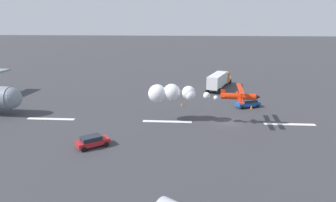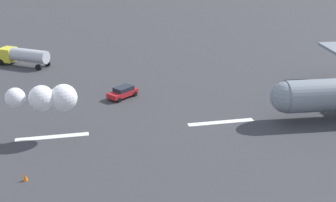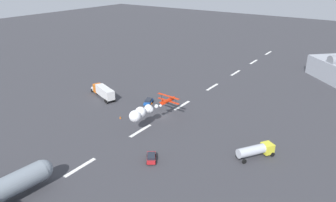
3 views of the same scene
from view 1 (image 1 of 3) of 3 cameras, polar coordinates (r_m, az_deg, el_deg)
The scene contains 10 objects.
ground_plane at distance 49.82m, azimuth 11.15°, elevation -4.05°, with size 440.00×440.00×0.00m, color #38383D.
runway_stripe_4 at distance 52.01m, azimuth 21.89°, elevation -4.07°, with size 8.00×0.90×0.01m, color white.
runway_stripe_5 at distance 49.49m, azimuth -0.15°, elevation -3.87°, with size 8.00×0.90×0.01m, color white.
runway_stripe_6 at distance 54.37m, azimuth -21.17°, elevation -3.15°, with size 8.00×0.90×0.01m, color white.
stunt_biplane_red at distance 48.12m, azimuth 1.76°, elevation 1.44°, with size 17.48×7.25×3.04m.
semi_truck_orange at distance 72.38m, azimuth 9.57°, elevation 3.96°, with size 7.19×13.17×3.70m.
followme_car_yellow at distance 58.80m, azimuth 14.83°, elevation -0.39°, with size 4.83×3.27×1.52m.
airport_staff_sedan at distance 41.19m, azimuth -14.06°, elevation -7.32°, with size 4.45×3.98×1.52m.
traffic_cone_near at distance 58.15m, azimuth 15.40°, elevation -1.06°, with size 0.44×0.44×0.75m, color orange.
traffic_cone_far at distance 57.87m, azimuth 2.67°, elevation -0.58°, with size 0.44×0.44×0.75m, color orange.
Camera 1 is at (6.54, 46.51, 16.62)m, focal length 32.41 mm.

